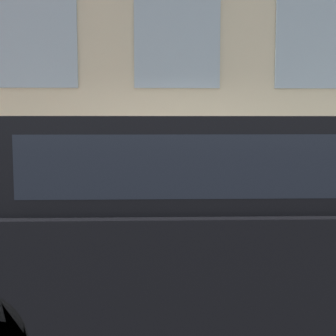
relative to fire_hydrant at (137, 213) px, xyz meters
name	(u,v)px	position (x,y,z in m)	size (l,w,h in m)	color
ground_plane	(189,276)	(-0.65, -0.60, -0.60)	(80.00, 80.00, 0.00)	#2D2D30
sidewalk	(181,241)	(0.62, -0.60, -0.52)	(2.54, 60.00, 0.16)	#9E9B93
fire_hydrant	(137,213)	(0.00, 0.00, 0.00)	(0.35, 0.46, 0.85)	red
person	(197,187)	(0.40, -0.78, 0.28)	(0.29, 0.19, 1.19)	#998466
parked_truck_black_near	(208,210)	(-1.99, -0.65, 0.42)	(1.83, 4.97, 1.78)	black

